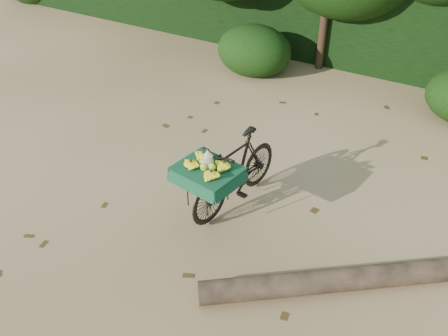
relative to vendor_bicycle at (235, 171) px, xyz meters
The scene contains 6 objects.
ground 1.13m from the vendor_bicycle, ahead, with size 80.00×80.00×0.00m, color tan.
vendor_bicycle is the anchor object (origin of this frame).
fallen_log 2.24m from the vendor_bicycle, 15.21° to the right, with size 0.29×0.29×3.95m, color brown.
hedge_backdrop 6.46m from the vendor_bicycle, 81.33° to the left, with size 26.00×1.80×1.80m, color black.
bush_clumps 4.62m from the vendor_bicycle, 71.40° to the left, with size 8.80×1.70×0.90m, color black, non-canonical shape.
leaf_litter 1.34m from the vendor_bicycle, 36.66° to the left, with size 7.00×7.30×0.01m, color #442F12, non-canonical shape.
Camera 1 is at (1.72, -4.82, 4.41)m, focal length 38.00 mm.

